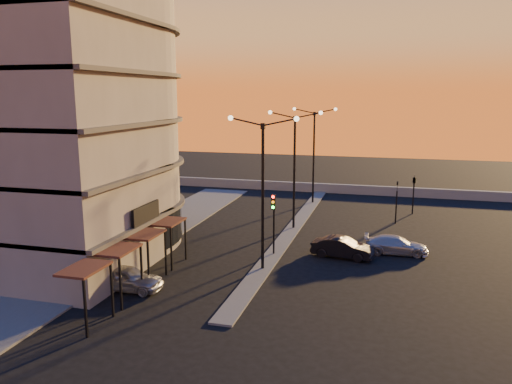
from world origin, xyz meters
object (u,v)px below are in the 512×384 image
object	(u,v)px
streetlamp_mid	(294,161)
car_sedan	(343,248)
traffic_light_main	(273,214)
car_wagon	(396,245)
car_hatchback	(126,278)

from	to	relation	value
streetlamp_mid	car_sedan	bearing A→B (deg)	-53.97
traffic_light_main	car_wagon	distance (m)	8.72
streetlamp_mid	car_wagon	xyz separation A→B (m)	(8.00, -4.49, -4.97)
streetlamp_mid	traffic_light_main	distance (m)	7.62
car_hatchback	car_sedan	xyz separation A→B (m)	(11.05, 8.90, -0.02)
traffic_light_main	car_hatchback	size ratio (longest dim) A/B	1.04
car_sedan	traffic_light_main	bearing A→B (deg)	109.16
traffic_light_main	car_sedan	xyz separation A→B (m)	(4.55, 0.87, -2.21)
car_wagon	car_sedan	bearing A→B (deg)	114.76
streetlamp_mid	traffic_light_main	size ratio (longest dim) A/B	2.24
streetlamp_mid	car_sedan	xyz separation A→B (m)	(4.55, -6.26, -4.92)
traffic_light_main	streetlamp_mid	bearing A→B (deg)	90.00
car_hatchback	streetlamp_mid	bearing A→B (deg)	-25.02
car_sedan	streetlamp_mid	bearing A→B (deg)	44.36
traffic_light_main	car_sedan	distance (m)	5.13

